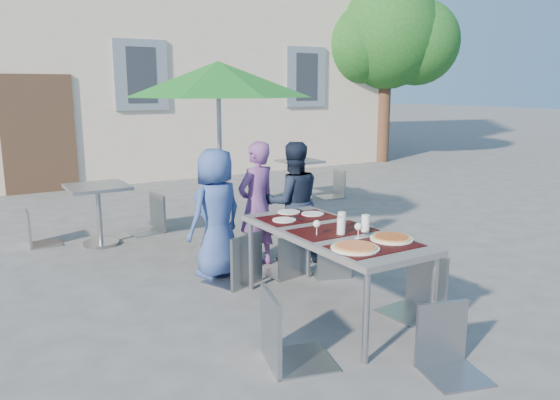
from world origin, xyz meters
TOP-DOWN VIEW (x-y plane):
  - ground at (0.00, 0.00)m, footprint 90.00×90.00m
  - tree at (6.55, 7.54)m, footprint 3.60×3.00m
  - dining_table at (-0.71, 0.06)m, footprint 0.80×1.85m
  - pizza_near_left at (-0.89, -0.48)m, footprint 0.37×0.37m
  - pizza_near_right at (-0.48, -0.42)m, footprint 0.35×0.35m
  - glassware at (-0.64, -0.06)m, footprint 0.49×0.39m
  - place_settings at (-0.68, 0.68)m, footprint 0.63×0.47m
  - child_0 at (-1.15, 1.48)m, footprint 0.76×0.62m
  - child_1 at (-0.64, 1.53)m, footprint 0.58×0.46m
  - child_2 at (-0.20, 1.48)m, footprint 0.75×0.55m
  - chair_0 at (-1.08, 1.13)m, footprint 0.59×0.59m
  - chair_1 at (-0.53, 1.08)m, footprint 0.45×0.45m
  - chair_2 at (-0.15, 0.81)m, footprint 0.47×0.47m
  - chair_3 at (-1.54, -0.51)m, footprint 0.57×0.57m
  - chair_4 at (-0.02, -0.31)m, footprint 0.48×0.47m
  - chair_5 at (-0.61, -1.18)m, footprint 0.49×0.50m
  - patio_umbrella at (-0.67, 2.39)m, footprint 2.23×2.23m
  - cafe_table_0 at (-1.93, 3.29)m, footprint 0.72×0.72m
  - bg_chair_l_0 at (-2.62, 3.68)m, footprint 0.40×0.40m
  - bg_chair_r_0 at (-1.17, 3.61)m, footprint 0.49×0.48m
  - cafe_table_1 at (1.80, 4.38)m, footprint 0.66×0.66m
  - bg_chair_l_1 at (1.22, 4.56)m, footprint 0.53×0.53m
  - bg_chair_r_1 at (2.46, 4.23)m, footprint 0.48×0.47m

SIDE VIEW (x-z plane):
  - ground at x=0.00m, z-range 0.00..0.00m
  - cafe_table_1 at x=1.80m, z-range 0.11..0.81m
  - chair_2 at x=-0.15m, z-range 0.07..0.90m
  - bg_chair_l_0 at x=-2.62m, z-range 0.07..0.92m
  - chair_1 at x=-0.53m, z-range 0.07..0.96m
  - chair_5 at x=-0.61m, z-range 0.07..0.97m
  - cafe_table_0 at x=-1.93m, z-range 0.15..0.92m
  - bg_chair_l_1 at x=1.22m, z-range 0.08..1.03m
  - bg_chair_r_1 at x=2.46m, z-range 0.08..1.03m
  - bg_chair_r_0 at x=-1.17m, z-range 0.09..1.07m
  - chair_4 at x=-0.02m, z-range 0.09..1.09m
  - chair_0 at x=-1.08m, z-range 0.09..1.11m
  - chair_3 at x=-1.54m, z-range 0.09..1.13m
  - child_0 at x=-1.15m, z-range 0.00..1.36m
  - child_2 at x=-0.20m, z-range 0.00..1.37m
  - dining_table at x=-0.71m, z-range 0.32..1.07m
  - child_1 at x=-0.64m, z-range 0.00..1.40m
  - place_settings at x=-0.68m, z-range 0.76..0.77m
  - pizza_near_right at x=-0.48m, z-range 0.75..0.78m
  - pizza_near_left at x=-0.89m, z-range 0.75..0.78m
  - glassware at x=-0.64m, z-range 0.75..0.90m
  - patio_umbrella at x=-0.67m, z-range 0.90..3.16m
  - tree at x=6.55m, z-range 0.90..5.60m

